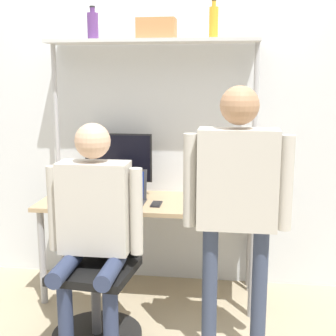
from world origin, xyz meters
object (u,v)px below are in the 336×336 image
object	(u,v)px
laptop	(122,193)
cell_phone	(156,204)
office_chair	(99,294)
storage_box	(157,29)
person_seated	(93,217)
bottle_purple	(93,26)
person_standing	(237,190)
monitor	(118,161)
bottle_amber	(214,22)

from	to	relation	value
laptop	cell_phone	world-z (taller)	laptop
laptop	office_chair	xyz separation A→B (m)	(-0.01, -0.61, -0.50)
cell_phone	storage_box	size ratio (longest dim) A/B	0.54
storage_box	office_chair	bearing A→B (deg)	-107.02
person_seated	bottle_purple	world-z (taller)	bottle_purple
cell_phone	bottle_purple	bearing A→B (deg)	154.20
person_standing	laptop	bearing A→B (deg)	140.98
laptop	monitor	bearing A→B (deg)	109.18
bottle_purple	monitor	bearing A→B (deg)	5.28
laptop	bottle_amber	distance (m)	1.38
monitor	bottle_purple	xyz separation A→B (m)	(-0.17, -0.02, 1.00)
laptop	person_standing	size ratio (longest dim) A/B	0.22
bottle_purple	cell_phone	bearing A→B (deg)	-25.80
laptop	person_seated	distance (m)	0.66
office_chair	bottle_purple	xyz separation A→B (m)	(-0.22, 0.80, 1.70)
laptop	office_chair	world-z (taller)	laptop
bottle_purple	laptop	bearing A→B (deg)	-38.51
cell_phone	bottle_amber	bearing A→B (deg)	32.89
office_chair	laptop	bearing A→B (deg)	88.92
office_chair	storage_box	xyz separation A→B (m)	(0.25, 0.80, 1.67)
monitor	person_seated	world-z (taller)	person_seated
cell_phone	office_chair	size ratio (longest dim) A/B	0.16
office_chair	storage_box	world-z (taller)	storage_box
monitor	bottle_purple	bearing A→B (deg)	-174.72
cell_phone	bottle_amber	xyz separation A→B (m)	(0.38, 0.24, 1.27)
laptop	office_chair	distance (m)	0.79
office_chair	person_standing	distance (m)	1.10
monitor	storage_box	distance (m)	1.02
office_chair	person_standing	size ratio (longest dim) A/B	0.60
person_seated	laptop	bearing A→B (deg)	88.61
cell_phone	monitor	bearing A→B (deg)	142.51
bottle_amber	office_chair	bearing A→B (deg)	-129.14
bottle_amber	bottle_purple	bearing A→B (deg)	-180.00
cell_phone	person_standing	world-z (taller)	person_standing
person_seated	person_standing	xyz separation A→B (m)	(0.84, -0.01, 0.20)
storage_box	cell_phone	bearing A→B (deg)	-82.53
office_chair	cell_phone	bearing A→B (deg)	63.63
monitor	office_chair	distance (m)	1.08
monitor	bottle_amber	size ratio (longest dim) A/B	1.93
bottle_amber	storage_box	xyz separation A→B (m)	(-0.41, -0.00, -0.04)
office_chair	person_standing	bearing A→B (deg)	-3.82
laptop	storage_box	world-z (taller)	storage_box
laptop	bottle_purple	xyz separation A→B (m)	(-0.24, 0.19, 1.20)
person_standing	cell_phone	bearing A→B (deg)	132.35
monitor	office_chair	bearing A→B (deg)	-85.86
office_chair	monitor	bearing A→B (deg)	94.14
person_standing	storage_box	world-z (taller)	storage_box
cell_phone	laptop	bearing A→B (deg)	168.38
bottle_purple	storage_box	xyz separation A→B (m)	(0.47, 0.00, -0.03)
laptop	person_standing	xyz separation A→B (m)	(0.83, -0.67, 0.22)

